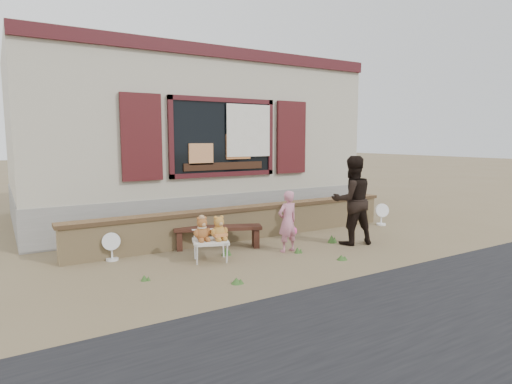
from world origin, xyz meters
TOP-DOWN VIEW (x-y plane):
  - ground at (0.00, 0.00)m, footprint 80.00×80.00m
  - shopfront at (0.00, 4.49)m, footprint 8.04×5.13m
  - brick_wall at (0.00, 1.00)m, footprint 7.10×0.36m
  - bench at (-0.82, 0.60)m, footprint 1.62×0.93m
  - folding_chair at (-1.30, -0.08)m, footprint 0.71×0.67m
  - teddy_bear_left at (-1.43, -0.04)m, footprint 0.37×0.34m
  - teddy_bear_right at (-1.17, -0.13)m, footprint 0.37×0.35m
  - child at (0.14, -0.26)m, footprint 0.42×0.29m
  - adult at (1.52, -0.43)m, footprint 0.96×0.83m
  - fan_left at (-2.70, 0.80)m, footprint 0.31×0.20m
  - fan_right at (3.40, 0.52)m, footprint 0.33×0.22m
  - grass_tufts at (-0.14, -0.49)m, footprint 3.94×1.55m

SIDE VIEW (x-z plane):
  - ground at x=0.00m, z-range 0.00..0.00m
  - grass_tufts at x=-0.14m, z-range -0.02..0.14m
  - fan_left at x=-2.70m, z-range 0.00..0.48m
  - fan_right at x=3.40m, z-range 0.00..0.52m
  - bench at x=-0.82m, z-range 0.09..0.51m
  - folding_chair at x=-1.30m, z-range 0.14..0.50m
  - brick_wall at x=0.00m, z-range 0.01..0.67m
  - child at x=0.14m, z-range 0.00..1.11m
  - teddy_bear_left at x=-1.43m, z-range 0.35..0.76m
  - teddy_bear_right at x=-1.17m, z-range 0.35..0.77m
  - adult at x=1.52m, z-range 0.00..1.70m
  - shopfront at x=0.00m, z-range 0.00..4.00m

